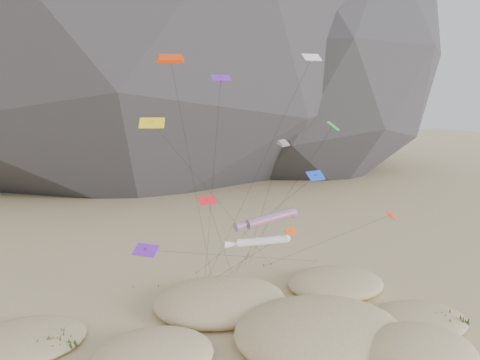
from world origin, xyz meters
The scene contains 8 objects.
dunes centered at (-0.59, 4.40, 0.73)m, with size 51.61×37.44×4.08m.
dune_grass centered at (-0.02, 4.09, 0.84)m, with size 42.54×29.48×1.49m.
kite_stakes centered at (1.07, 23.61, 0.15)m, with size 27.15×4.34×0.30m.
rainbow_tube_kite centered at (0.45, 7.38, 12.16)m, with size 8.65×19.24×13.00m.
white_tube_kite centered at (-0.27, 8.12, 9.62)m, with size 6.71×13.95×10.31m.
orange_parafoil centered at (-7.23, 16.61, 28.10)m, with size 8.13×8.63×28.94m.
multi_parafoil centered at (3.76, 11.38, 19.03)m, with size 2.27×15.99×19.78m.
delta_kites centered at (1.97, 11.86, 17.91)m, with size 29.02×20.30×29.41m.
Camera 1 is at (-18.13, -34.84, 24.45)m, focal length 35.00 mm.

